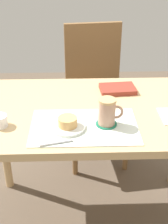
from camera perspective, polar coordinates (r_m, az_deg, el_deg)
name	(u,v)px	position (r m, az deg, el deg)	size (l,w,h in m)	color
ground_plane	(94,218)	(1.95, 1.77, -18.88)	(4.40, 4.40, 0.02)	brown
dining_table	(96,124)	(1.51, 2.15, -2.22)	(1.19, 0.69, 0.74)	tan
wooden_chair	(95,89)	(2.16, 2.03, 4.17)	(0.47, 0.47, 0.94)	brown
placemat	(84,126)	(1.32, 0.05, -2.66)	(0.45, 0.29, 0.00)	silver
pastry_plate	(68,127)	(1.31, -2.99, -2.74)	(0.15, 0.15, 0.01)	silver
pastry	(68,122)	(1.29, -3.02, -1.78)	(0.08, 0.08, 0.04)	#E0A860
coffee_coaster	(106,124)	(1.34, 4.11, -2.18)	(0.09, 0.09, 0.01)	#196B4C
coffee_mug	(107,112)	(1.31, 4.31, 0.07)	(0.11, 0.07, 0.12)	tan
teaspoon	(56,143)	(1.22, -5.13, -5.65)	(0.01, 0.01, 0.13)	silver
small_book	(118,89)	(1.63, 6.15, 4.21)	(0.18, 0.12, 0.02)	maroon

